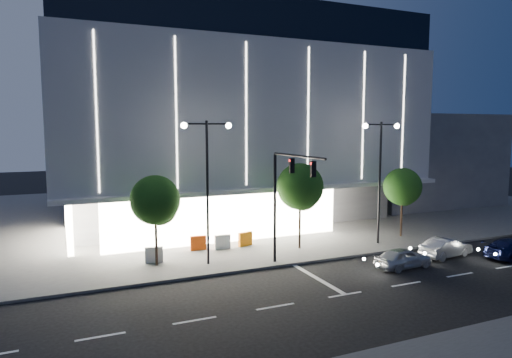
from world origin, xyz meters
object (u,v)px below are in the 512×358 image
Objects in this scene: car_lead at (403,258)px; car_second at (446,247)px; tree_mid at (300,189)px; barrier_b at (154,255)px; barrier_a at (198,243)px; barrier_c at (245,239)px; barrier_d at (223,242)px; tree_left at (156,203)px; street_lamp_east at (380,164)px; tree_right at (402,189)px; traffic_mast at (286,188)px; street_lamp_west at (207,171)px.

car_lead is 4.39m from car_second.
tree_mid is 5.59× the size of barrier_b.
barrier_a is 3.42m from barrier_c.
car_second reaches higher than barrier_d.
tree_left reaches higher than barrier_a.
barrier_b is at bearing 63.91° from car_second.
street_lamp_east is at bearing -10.25° from barrier_d.
tree_left is 5.20× the size of barrier_a.
tree_right is at bearing -0.00° from tree_left.
barrier_c is 1.00× the size of barrier_d.
traffic_mast reaches higher than barrier_b.
traffic_mast is 8.31m from barrier_a.
barrier_b is at bearing 97.84° from tree_left.
tree_mid is 5.36m from barrier_c.
tree_right reaches higher than barrier_d.
street_lamp_east reaches higher than barrier_b.
tree_left is at bearing 62.75° from car_lead.
car_lead is 15.43m from barrier_b.
car_lead is at bearing -37.62° from barrier_d.
street_lamp_west is 1.57× the size of tree_left.
barrier_c is (6.73, 2.11, -3.38)m from tree_left.
barrier_b is at bearing 174.34° from street_lamp_east.
traffic_mast is 6.43× the size of barrier_c.
street_lamp_east is 16.98m from barrier_b.
car_second is 15.08m from barrier_d.
traffic_mast is at bearing 66.89° from car_lead.
tree_right is 19.36m from barrier_b.
car_lead is 13.51m from barrier_a.
barrier_c is at bearing 39.83° from street_lamp_west.
street_lamp_west is at bearing -118.64° from barrier_d.
barrier_d is (1.63, -0.39, 0.00)m from barrier_a.
barrier_a is 3.84m from barrier_b.
barrier_a is at bearing 54.42° from car_second.
car_second is 3.56× the size of barrier_c.
tree_left reaches higher than barrier_d.
car_second is (15.15, -4.36, -5.31)m from street_lamp_west.
tree_left is at bearing 176.35° from street_lamp_east.
tree_mid is at bearing 48.51° from car_second.
street_lamp_west is 6.40m from barrier_d.
traffic_mast reaches higher than barrier_a.
car_second is at bearing -8.64° from traffic_mast.
car_lead is 0.95× the size of car_second.
street_lamp_west is 2.30× the size of car_second.
car_lead is (-5.19, -6.15, -3.25)m from tree_right.
car_lead reaches higher than barrier_c.
tree_left is at bearing 152.16° from traffic_mast.
street_lamp_west is (-4.00, 2.66, 0.93)m from traffic_mast.
street_lamp_east is at bearing -161.37° from tree_right.
traffic_mast is at bearing -103.10° from barrier_c.
traffic_mast is 0.79× the size of street_lamp_east.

